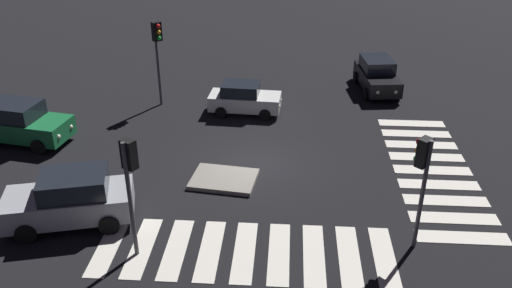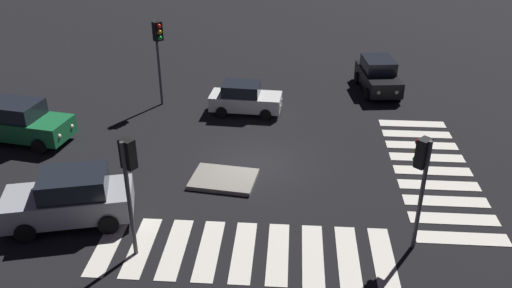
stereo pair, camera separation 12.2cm
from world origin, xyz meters
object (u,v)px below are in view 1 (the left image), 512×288
object	(u,v)px
traffic_light_south	(130,170)
traffic_island	(224,179)
traffic_light_west	(157,43)
car_silver	(70,199)
car_black	(377,75)
car_green	(21,123)
traffic_light_east	(423,166)
car_white	(244,98)

from	to	relation	value
traffic_light_south	traffic_island	bearing A→B (deg)	3.80
traffic_light_south	traffic_light_west	bearing A→B (deg)	38.87
car_silver	traffic_light_west	world-z (taller)	traffic_light_west
car_black	car_green	xyz separation A→B (m)	(-17.15, -7.55, 0.05)
traffic_light_west	traffic_light_east	size ratio (longest dim) A/B	1.13
car_black	traffic_light_west	distance (m)	12.30
traffic_light_south	traffic_light_east	xyz separation A→B (m)	(9.02, 1.01, -0.12)
car_green	traffic_light_west	world-z (taller)	traffic_light_west
car_black	traffic_light_south	bearing A→B (deg)	-39.72
car_black	traffic_island	bearing A→B (deg)	-42.45
traffic_island	car_green	xyz separation A→B (m)	(-9.68, 2.91, 0.85)
car_silver	traffic_light_east	size ratio (longest dim) A/B	1.19
car_silver	traffic_light_south	xyz separation A→B (m)	(2.80, -1.51, 2.20)
car_green	traffic_light_west	size ratio (longest dim) A/B	1.02
car_green	car_silver	world-z (taller)	car_silver
car_green	traffic_light_west	distance (m)	7.57
traffic_island	car_green	distance (m)	10.15
car_black	car_white	size ratio (longest dim) A/B	1.15
traffic_light_south	car_black	bearing A→B (deg)	-3.05
car_silver	traffic_light_west	distance (m)	10.94
traffic_island	car_silver	bearing A→B (deg)	-148.33
traffic_island	traffic_light_west	size ratio (longest dim) A/B	0.62
car_green	traffic_light_south	distance (m)	10.82
car_black	car_green	distance (m)	18.74
car_white	traffic_light_west	xyz separation A→B (m)	(-4.44, 0.68, 2.63)
car_white	traffic_island	bearing A→B (deg)	-88.27
car_green	car_silver	size ratio (longest dim) A/B	0.96
car_black	car_silver	world-z (taller)	car_silver
traffic_island	car_silver	distance (m)	6.00
car_silver	traffic_light_west	bearing A→B (deg)	-108.80
traffic_light_west	traffic_light_south	world-z (taller)	traffic_light_west
car_green	traffic_light_west	bearing A→B (deg)	49.88
traffic_island	car_black	bearing A→B (deg)	54.50
car_white	traffic_light_south	distance (m)	11.96
traffic_light_south	car_silver	bearing A→B (deg)	91.42
traffic_island	car_black	xyz separation A→B (m)	(7.46, 10.46, 0.80)
car_black	car_silver	distance (m)	18.47
car_white	traffic_light_east	bearing A→B (deg)	-54.27
traffic_light_south	traffic_light_east	world-z (taller)	traffic_light_south
traffic_light_west	traffic_light_east	distance (m)	15.64
car_green	car_black	bearing A→B (deg)	33.61
car_silver	traffic_light_south	distance (m)	3.87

